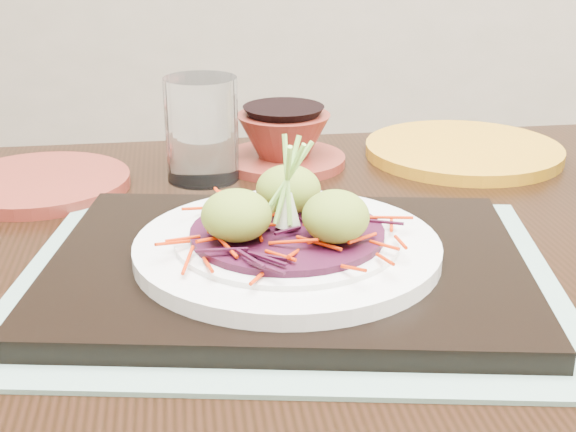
{
  "coord_description": "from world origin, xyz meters",
  "views": [
    {
      "loc": [
        -0.07,
        -0.53,
        0.99
      ],
      "look_at": [
        -0.09,
        0.05,
        0.76
      ],
      "focal_mm": 50.0,
      "sensor_mm": 36.0,
      "label": 1
    }
  ],
  "objects_px": {
    "water_glass": "(202,129)",
    "terracotta_side_plate": "(40,183)",
    "terracotta_bowl_set": "(284,142)",
    "yellow_plate": "(463,150)",
    "serving_tray": "(287,266)",
    "white_plate": "(287,247)",
    "dining_table": "(325,363)"
  },
  "relations": [
    {
      "from": "dining_table",
      "to": "terracotta_bowl_set",
      "type": "height_order",
      "value": "terracotta_bowl_set"
    },
    {
      "from": "dining_table",
      "to": "yellow_plate",
      "type": "bearing_deg",
      "value": 51.66
    },
    {
      "from": "white_plate",
      "to": "terracotta_bowl_set",
      "type": "bearing_deg",
      "value": 92.52
    },
    {
      "from": "terracotta_side_plate",
      "to": "terracotta_bowl_set",
      "type": "bearing_deg",
      "value": 19.92
    },
    {
      "from": "white_plate",
      "to": "yellow_plate",
      "type": "distance_m",
      "value": 0.38
    },
    {
      "from": "serving_tray",
      "to": "white_plate",
      "type": "bearing_deg",
      "value": -89.49
    },
    {
      "from": "white_plate",
      "to": "yellow_plate",
      "type": "height_order",
      "value": "white_plate"
    },
    {
      "from": "serving_tray",
      "to": "terracotta_side_plate",
      "type": "height_order",
      "value": "serving_tray"
    },
    {
      "from": "serving_tray",
      "to": "terracotta_bowl_set",
      "type": "relative_size",
      "value": 2.1
    },
    {
      "from": "dining_table",
      "to": "serving_tray",
      "type": "relative_size",
      "value": 3.47
    },
    {
      "from": "terracotta_bowl_set",
      "to": "yellow_plate",
      "type": "relative_size",
      "value": 0.77
    },
    {
      "from": "dining_table",
      "to": "yellow_plate",
      "type": "height_order",
      "value": "yellow_plate"
    },
    {
      "from": "serving_tray",
      "to": "terracotta_bowl_set",
      "type": "xyz_separation_m",
      "value": [
        -0.01,
        0.29,
        0.01
      ]
    },
    {
      "from": "serving_tray",
      "to": "terracotta_side_plate",
      "type": "xyz_separation_m",
      "value": [
        -0.26,
        0.2,
        -0.01
      ]
    },
    {
      "from": "terracotta_side_plate",
      "to": "yellow_plate",
      "type": "bearing_deg",
      "value": 15.74
    },
    {
      "from": "terracotta_side_plate",
      "to": "water_glass",
      "type": "bearing_deg",
      "value": 13.13
    },
    {
      "from": "white_plate",
      "to": "terracotta_side_plate",
      "type": "relative_size",
      "value": 1.3
    },
    {
      "from": "water_glass",
      "to": "serving_tray",
      "type": "bearing_deg",
      "value": -68.19
    },
    {
      "from": "dining_table",
      "to": "water_glass",
      "type": "bearing_deg",
      "value": 111.47
    },
    {
      "from": "terracotta_side_plate",
      "to": "water_glass",
      "type": "relative_size",
      "value": 1.68
    },
    {
      "from": "white_plate",
      "to": "terracotta_side_plate",
      "type": "bearing_deg",
      "value": 142.03
    },
    {
      "from": "serving_tray",
      "to": "yellow_plate",
      "type": "bearing_deg",
      "value": 60.1
    },
    {
      "from": "white_plate",
      "to": "yellow_plate",
      "type": "bearing_deg",
      "value": 59.59
    },
    {
      "from": "terracotta_side_plate",
      "to": "terracotta_bowl_set",
      "type": "relative_size",
      "value": 1.05
    },
    {
      "from": "dining_table",
      "to": "white_plate",
      "type": "bearing_deg",
      "value": -146.08
    },
    {
      "from": "dining_table",
      "to": "yellow_plate",
      "type": "relative_size",
      "value": 5.58
    },
    {
      "from": "terracotta_side_plate",
      "to": "serving_tray",
      "type": "bearing_deg",
      "value": -37.97
    },
    {
      "from": "water_glass",
      "to": "terracotta_side_plate",
      "type": "bearing_deg",
      "value": -166.87
    },
    {
      "from": "serving_tray",
      "to": "yellow_plate",
      "type": "height_order",
      "value": "serving_tray"
    },
    {
      "from": "water_glass",
      "to": "yellow_plate",
      "type": "relative_size",
      "value": 0.48
    },
    {
      "from": "terracotta_side_plate",
      "to": "dining_table",
      "type": "bearing_deg",
      "value": -30.52
    },
    {
      "from": "terracotta_side_plate",
      "to": "terracotta_bowl_set",
      "type": "distance_m",
      "value": 0.26
    }
  ]
}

